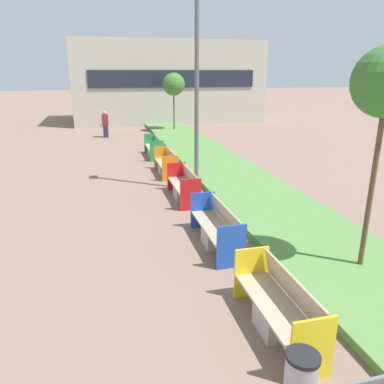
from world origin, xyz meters
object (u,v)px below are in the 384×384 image
(bench_red_frame, at_px, (184,188))
(bench_orange_frame, at_px, (167,165))
(bench_yellow_frame, at_px, (278,311))
(bench_blue_frame, at_px, (217,230))
(bench_green_frame, at_px, (154,149))
(pedestrian_walking, at_px, (105,124))
(sapling_tree_far, at_px, (174,84))
(street_lamp_post, at_px, (197,59))

(bench_red_frame, relative_size, bench_orange_frame, 1.07)
(bench_yellow_frame, height_order, bench_red_frame, same)
(bench_blue_frame, xyz_separation_m, bench_green_frame, (-0.00, 9.72, -0.00))
(bench_yellow_frame, relative_size, pedestrian_walking, 1.28)
(bench_red_frame, distance_m, pedestrian_walking, 12.67)
(sapling_tree_far, bearing_deg, bench_orange_frame, -102.84)
(bench_red_frame, xyz_separation_m, bench_orange_frame, (-0.00, 3.07, -0.00))
(bench_yellow_frame, height_order, pedestrian_walking, pedestrian_walking)
(street_lamp_post, height_order, sapling_tree_far, street_lamp_post)
(bench_red_frame, distance_m, bench_green_frame, 6.35)
(bench_blue_frame, bearing_deg, bench_yellow_frame, -90.04)
(bench_yellow_frame, xyz_separation_m, pedestrian_walking, (-2.08, 18.98, 0.44))
(bench_yellow_frame, xyz_separation_m, sapling_tree_far, (2.41, 20.16, 2.68))
(bench_yellow_frame, bearing_deg, street_lamp_post, 85.22)
(bench_yellow_frame, distance_m, bench_red_frame, 6.49)
(bench_orange_frame, bearing_deg, bench_green_frame, 89.98)
(bench_yellow_frame, bearing_deg, bench_green_frame, 90.00)
(bench_blue_frame, distance_m, sapling_tree_far, 17.42)
(bench_yellow_frame, xyz_separation_m, street_lamp_post, (0.61, 7.33, 3.84))
(street_lamp_post, distance_m, sapling_tree_far, 13.01)
(bench_green_frame, bearing_deg, bench_orange_frame, -90.02)
(bench_orange_frame, bearing_deg, bench_red_frame, -89.97)
(sapling_tree_far, height_order, pedestrian_walking, sapling_tree_far)
(bench_orange_frame, bearing_deg, bench_yellow_frame, -89.99)
(bench_red_frame, bearing_deg, pedestrian_walking, 99.45)
(bench_yellow_frame, xyz_separation_m, bench_green_frame, (0.00, 12.83, 0.00))
(bench_yellow_frame, height_order, bench_green_frame, same)
(bench_red_frame, relative_size, bench_green_frame, 1.02)
(bench_blue_frame, bearing_deg, bench_red_frame, 90.03)
(bench_red_frame, bearing_deg, bench_green_frame, 90.00)
(sapling_tree_far, distance_m, pedestrian_walking, 5.16)
(bench_orange_frame, relative_size, sapling_tree_far, 0.52)
(bench_blue_frame, xyz_separation_m, street_lamp_post, (0.61, 4.22, 3.84))
(bench_orange_frame, height_order, sapling_tree_far, sapling_tree_far)
(bench_blue_frame, height_order, sapling_tree_far, sapling_tree_far)
(bench_blue_frame, xyz_separation_m, bench_orange_frame, (-0.00, 6.45, -0.01))
(pedestrian_walking, bearing_deg, bench_yellow_frame, -83.75)
(bench_yellow_frame, bearing_deg, pedestrian_walking, 96.25)
(street_lamp_post, bearing_deg, sapling_tree_far, 82.01)
(bench_blue_frame, relative_size, bench_orange_frame, 1.14)
(bench_red_frame, xyz_separation_m, street_lamp_post, (0.61, 0.84, 3.84))
(street_lamp_post, relative_size, sapling_tree_far, 2.03)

